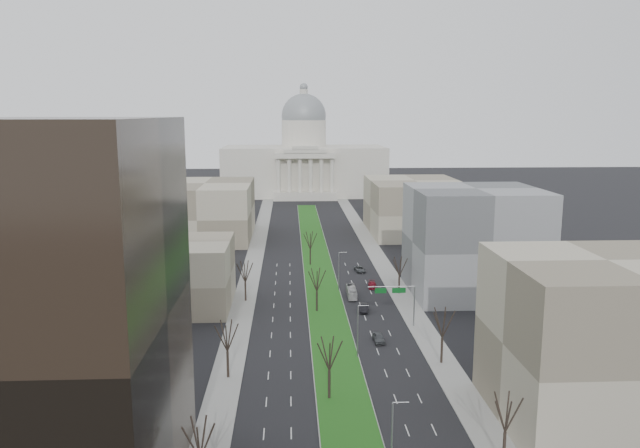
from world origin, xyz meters
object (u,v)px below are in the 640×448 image
object	(u,v)px
car_black	(364,308)
car_grey_far	(360,269)
car_red	(372,285)
car_grey_near	(379,338)
box_van	(352,292)

from	to	relation	value
car_black	car_grey_far	world-z (taller)	car_black
car_grey_far	car_red	bearing A→B (deg)	-94.06
car_grey_near	car_grey_far	bearing A→B (deg)	85.13
box_van	car_black	bearing A→B (deg)	-80.23
car_black	car_red	size ratio (longest dim) A/B	1.01
car_black	car_red	world-z (taller)	car_black
car_red	car_grey_far	world-z (taller)	car_red
car_grey_near	car_grey_far	xyz separation A→B (m)	(2.29, 50.13, -0.11)
car_red	car_grey_far	bearing A→B (deg)	99.64
car_red	car_black	bearing A→B (deg)	-97.88
car_black	car_red	bearing A→B (deg)	86.54
car_grey_near	box_van	size ratio (longest dim) A/B	0.57
car_grey_near	box_van	world-z (taller)	box_van
car_grey_near	car_black	xyz separation A→B (m)	(-0.50, 17.37, -0.01)
car_red	car_grey_far	distance (m)	15.20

